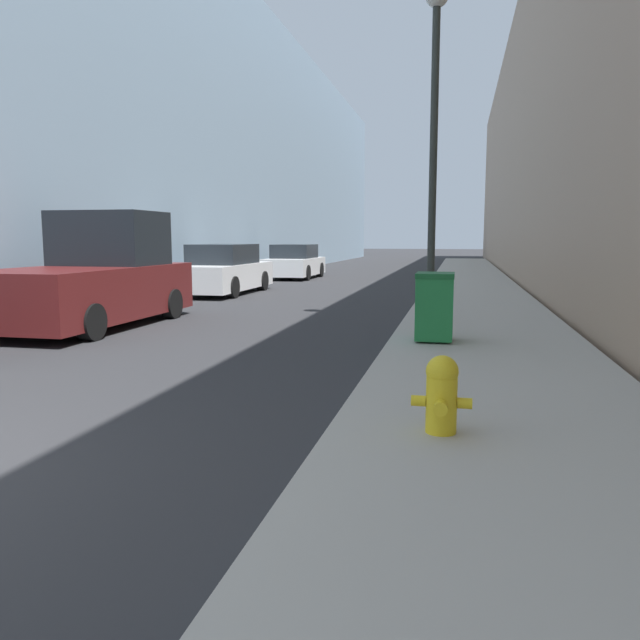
% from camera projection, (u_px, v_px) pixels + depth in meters
% --- Properties ---
extents(sidewalk_right, '(3.05, 60.00, 0.14)m').
position_uv_depth(sidewalk_right, '(473.00, 290.00, 20.25)').
color(sidewalk_right, '#ADA89E').
rests_on(sidewalk_right, ground).
extents(building_left_glass, '(12.00, 60.00, 12.24)m').
position_uv_depth(building_left_glass, '(152.00, 148.00, 30.51)').
color(building_left_glass, '#849EB2').
rests_on(building_left_glass, ground).
extents(fire_hydrant, '(0.49, 0.38, 0.65)m').
position_uv_depth(fire_hydrant, '(442.00, 393.00, 5.10)').
color(fire_hydrant, yellow).
rests_on(fire_hydrant, sidewalk_right).
extents(trash_bin, '(0.58, 0.70, 1.06)m').
position_uv_depth(trash_bin, '(435.00, 306.00, 9.66)').
color(trash_bin, '#1E7538').
rests_on(trash_bin, sidewalk_right).
extents(lamppost, '(0.44, 0.44, 6.35)m').
position_uv_depth(lamppost, '(434.00, 119.00, 12.01)').
color(lamppost, '#2D332D').
rests_on(lamppost, sidewalk_right).
extents(pickup_truck, '(2.27, 4.92, 2.27)m').
position_uv_depth(pickup_truck, '(94.00, 279.00, 12.36)').
color(pickup_truck, '#561919').
rests_on(pickup_truck, ground).
extents(parked_sedan_near, '(1.85, 4.73, 1.54)m').
position_uv_depth(parked_sedan_near, '(224.00, 271.00, 19.51)').
color(parked_sedan_near, silver).
rests_on(parked_sedan_near, ground).
extents(parked_sedan_far, '(1.91, 4.25, 1.46)m').
position_uv_depth(parked_sedan_far, '(295.00, 263.00, 26.95)').
color(parked_sedan_far, silver).
rests_on(parked_sedan_far, ground).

